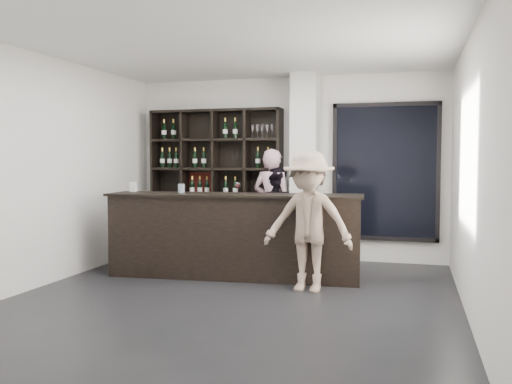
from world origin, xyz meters
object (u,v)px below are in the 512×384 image
(tasting_counter, at_px, (234,235))
(taster_black, at_px, (275,214))
(wine_shelf, at_px, (216,183))
(customer, at_px, (308,221))
(taster_pink, at_px, (272,205))

(tasting_counter, height_order, taster_black, taster_black)
(wine_shelf, height_order, customer, wine_shelf)
(wine_shelf, distance_m, customer, 2.74)
(wine_shelf, relative_size, tasting_counter, 0.70)
(wine_shelf, height_order, taster_black, wine_shelf)
(taster_black, xyz_separation_m, customer, (0.85, -1.77, 0.11))
(tasting_counter, bearing_deg, taster_pink, 76.35)
(taster_black, bearing_deg, tasting_counter, 82.40)
(wine_shelf, distance_m, tasting_counter, 1.78)
(customer, bearing_deg, wine_shelf, 139.26)
(taster_pink, xyz_separation_m, taster_black, (0.05, 0.00, -0.14))
(wine_shelf, relative_size, taster_pink, 1.37)
(wine_shelf, xyz_separation_m, tasting_counter, (0.80, -1.46, -0.63))
(taster_black, height_order, customer, customer)
(wine_shelf, xyz_separation_m, taster_black, (1.05, -0.17, -0.47))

